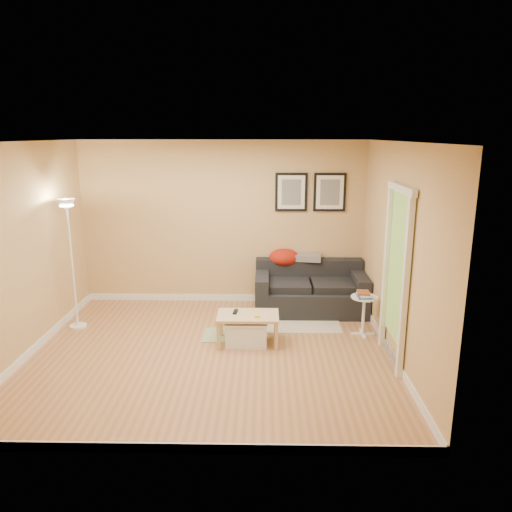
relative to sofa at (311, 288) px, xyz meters
name	(u,v)px	position (x,y,z in m)	size (l,w,h in m)	color
floor	(211,353)	(-1.38, -1.53, -0.38)	(4.50, 4.50, 0.00)	#B3744C
ceiling	(206,141)	(-1.38, -1.53, 2.23)	(4.50, 4.50, 0.00)	white
wall_back	(223,223)	(-1.38, 0.47, 0.92)	(4.50, 4.50, 0.00)	tan
wall_front	(180,312)	(-1.38, -3.53, 0.92)	(4.50, 4.50, 0.00)	tan
wall_left	(23,252)	(-3.63, -1.53, 0.92)	(4.00, 4.00, 0.00)	tan
wall_right	(397,254)	(0.87, -1.53, 0.92)	(4.00, 4.00, 0.00)	tan
baseboard_back	(224,298)	(-1.38, 0.46, -0.33)	(4.50, 0.02, 0.10)	white
baseboard_front	(186,448)	(-1.38, -3.52, -0.33)	(4.50, 0.02, 0.10)	white
baseboard_left	(35,348)	(-3.62, -1.53, -0.33)	(0.02, 4.00, 0.10)	white
baseboard_right	(390,351)	(0.86, -1.53, -0.33)	(0.02, 4.00, 0.10)	white
sofa	(311,288)	(0.00, 0.00, 0.00)	(1.70, 0.90, 0.75)	black
red_throw	(284,258)	(-0.40, 0.33, 0.40)	(0.48, 0.36, 0.28)	#AB280F
plaid_throw	(308,257)	(-0.03, 0.33, 0.41)	(0.42, 0.26, 0.10)	#A3805F
framed_print_left	(291,192)	(-0.30, 0.45, 1.43)	(0.50, 0.04, 0.60)	black
framed_print_right	(330,192)	(0.30, 0.45, 1.43)	(0.50, 0.04, 0.60)	black
area_rug	(296,322)	(-0.24, -0.48, -0.37)	(1.25, 0.85, 0.01)	#C3B59A
green_runner	(229,335)	(-1.19, -0.98, -0.37)	(0.70, 0.50, 0.01)	#668C4C
coffee_table	(248,329)	(-0.93, -1.22, -0.17)	(0.80, 0.49, 0.40)	tan
remote_control	(235,312)	(-1.09, -1.15, 0.04)	(0.05, 0.16, 0.02)	black
tape_roll	(257,316)	(-0.81, -1.32, 0.04)	(0.07, 0.07, 0.03)	yellow
storage_bin	(246,332)	(-0.95, -1.25, -0.21)	(0.55, 0.40, 0.34)	white
side_table	(363,316)	(0.64, -0.92, -0.10)	(0.36, 0.36, 0.55)	white
book_stack	(364,294)	(0.63, -0.94, 0.22)	(0.18, 0.24, 0.07)	#2F4E8D
floor_lamp	(72,268)	(-3.38, -0.72, 0.50)	(0.24, 0.24, 1.85)	white
doorway	(395,280)	(0.82, -1.68, 0.65)	(0.12, 1.01, 2.13)	white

